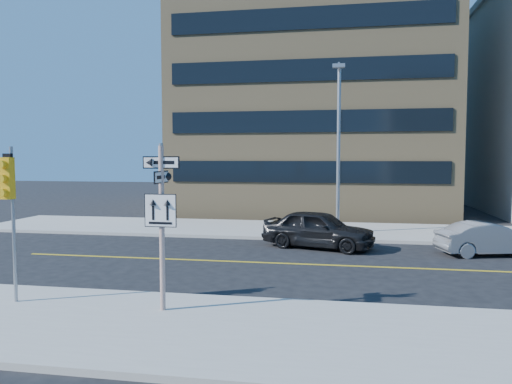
% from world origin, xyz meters
% --- Properties ---
extents(ground, '(120.00, 120.00, 0.00)m').
position_xyz_m(ground, '(0.00, 0.00, 0.00)').
color(ground, black).
rests_on(ground, ground).
extents(sign_pole, '(0.92, 0.92, 4.06)m').
position_xyz_m(sign_pole, '(0.00, -2.51, 2.44)').
color(sign_pole, silver).
rests_on(sign_pole, near_sidewalk).
extents(traffic_signal, '(0.32, 0.45, 4.00)m').
position_xyz_m(traffic_signal, '(-4.00, -2.66, 3.03)').
color(traffic_signal, gray).
rests_on(traffic_signal, near_sidewalk).
extents(parked_car_a, '(3.25, 5.13, 1.63)m').
position_xyz_m(parked_car_a, '(3.25, 7.39, 0.81)').
color(parked_car_a, black).
rests_on(parked_car_a, ground).
extents(parked_car_b, '(2.37, 4.22, 1.32)m').
position_xyz_m(parked_car_b, '(9.98, 6.97, 0.66)').
color(parked_car_b, slate).
rests_on(parked_car_b, ground).
extents(streetlight_a, '(0.55, 2.25, 8.00)m').
position_xyz_m(streetlight_a, '(4.00, 10.76, 4.76)').
color(streetlight_a, gray).
rests_on(streetlight_a, far_sidewalk).
extents(building_brick, '(18.00, 18.00, 18.00)m').
position_xyz_m(building_brick, '(2.00, 25.00, 9.00)').
color(building_brick, '#A3875B').
rests_on(building_brick, ground).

